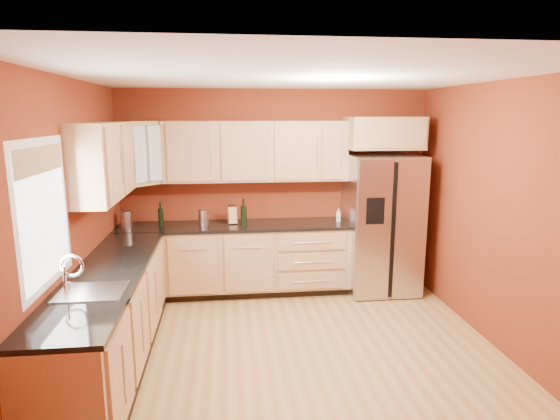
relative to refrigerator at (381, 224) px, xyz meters
name	(u,v)px	position (x,y,z in m)	size (l,w,h in m)	color
floor	(296,356)	(-1.35, -1.62, -0.89)	(4.00, 4.00, 0.00)	#A0733E
ceiling	(299,75)	(-1.35, -1.62, 1.71)	(4.00, 4.00, 0.00)	white
wall_back	(275,190)	(-1.35, 0.38, 0.41)	(4.00, 0.04, 2.60)	maroon
wall_front	(359,317)	(-1.35, -3.62, 0.41)	(4.00, 0.04, 2.60)	maroon
wall_left	(67,230)	(-3.35, -1.62, 0.41)	(0.04, 4.00, 2.60)	maroon
wall_right	(505,219)	(0.65, -1.62, 0.41)	(0.04, 4.00, 2.60)	maroon
base_cabinets_back	(235,261)	(-1.90, 0.07, -0.45)	(2.90, 0.60, 0.88)	#A97652
base_cabinets_left	(110,322)	(-3.05, -1.62, -0.45)	(0.60, 2.80, 0.88)	#A97652
countertop_back	(234,226)	(-1.90, 0.06, 0.01)	(2.90, 0.62, 0.04)	black
countertop_left	(108,273)	(-3.04, -1.62, 0.01)	(0.62, 2.80, 0.04)	black
upper_cabinets_back	(256,151)	(-1.60, 0.21, 0.94)	(2.30, 0.33, 0.75)	#A97652
upper_cabinets_left	(104,161)	(-3.19, -0.90, 0.94)	(0.33, 1.35, 0.75)	#A97652
corner_upper_cabinet	(138,153)	(-3.02, 0.04, 0.94)	(0.62, 0.33, 0.75)	#A97652
over_fridge_cabinet	(383,133)	(0.00, 0.07, 1.16)	(0.92, 0.60, 0.40)	#A97652
refrigerator	(381,224)	(0.00, 0.00, 0.00)	(0.90, 0.75, 1.78)	silver
window	(44,214)	(-3.33, -2.12, 0.66)	(0.03, 0.90, 1.00)	white
sink_faucet	(90,274)	(-3.04, -2.12, 0.18)	(0.50, 0.42, 0.30)	silver
canister_left	(203,218)	(-2.28, 0.06, 0.13)	(0.12, 0.12, 0.20)	silver
canister_right	(126,219)	(-3.20, 0.02, 0.14)	(0.13, 0.13, 0.21)	silver
wine_bottle_a	(161,214)	(-2.80, 0.11, 0.18)	(0.07, 0.07, 0.30)	black
wine_bottle_b	(244,212)	(-1.78, 0.00, 0.20)	(0.08, 0.08, 0.34)	black
knife_block	(232,215)	(-1.92, 0.12, 0.14)	(0.11, 0.10, 0.21)	tan
soap_dispenser	(339,215)	(-0.55, 0.08, 0.11)	(0.06, 0.06, 0.17)	white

